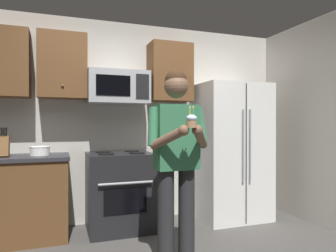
% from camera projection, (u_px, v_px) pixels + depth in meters
% --- Properties ---
extents(wall_back, '(4.40, 0.10, 2.60)m').
position_uv_depth(wall_back, '(126.00, 122.00, 4.14)').
color(wall_back, beige).
rests_on(wall_back, ground).
extents(oven_range, '(0.76, 0.70, 0.93)m').
position_uv_depth(oven_range, '(120.00, 191.00, 3.72)').
color(oven_range, black).
rests_on(oven_range, ground).
extents(microwave, '(0.74, 0.41, 0.40)m').
position_uv_depth(microwave, '(118.00, 88.00, 3.83)').
color(microwave, '#9EA0A5').
extents(refrigerator, '(0.90, 0.75, 1.80)m').
position_uv_depth(refrigerator, '(231.00, 151.00, 4.18)').
color(refrigerator, white).
rests_on(refrigerator, ground).
extents(cabinet_row_upper, '(2.78, 0.36, 0.76)m').
position_uv_depth(cabinet_row_upper, '(69.00, 67.00, 3.68)').
color(cabinet_row_upper, brown).
extents(knife_block, '(0.16, 0.15, 0.32)m').
position_uv_depth(knife_block, '(1.00, 146.00, 3.27)').
color(knife_block, brown).
rests_on(knife_block, counter_left).
extents(bowl_large_white, '(0.22, 0.22, 0.10)m').
position_uv_depth(bowl_large_white, '(40.00, 150.00, 3.45)').
color(bowl_large_white, white).
rests_on(bowl_large_white, counter_left).
extents(person, '(0.60, 0.48, 1.76)m').
position_uv_depth(person, '(177.00, 154.00, 2.79)').
color(person, '#262628').
rests_on(person, ground).
extents(cupcake, '(0.09, 0.09, 0.17)m').
position_uv_depth(cupcake, '(192.00, 121.00, 2.48)').
color(cupcake, '#A87F56').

